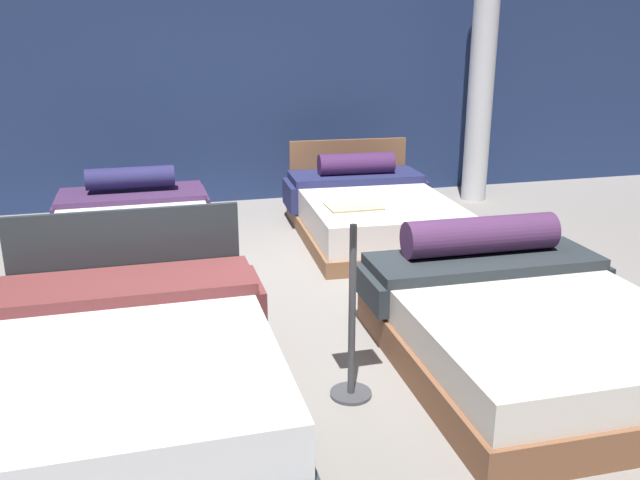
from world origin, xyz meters
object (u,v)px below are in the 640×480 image
Objects in this scene: bed_0 at (130,373)px; price_sign at (352,325)px; bed_2 at (134,233)px; bed_3 at (371,212)px; support_pillar at (483,53)px; bed_1 at (527,328)px.

bed_0 is 1.82× the size of price_sign.
bed_3 is at bearing 1.74° from bed_2.
bed_0 is 0.59× the size of support_pillar.
bed_3 is 3.14m from price_sign.
bed_0 reaches higher than bed_2.
bed_1 is 1.81× the size of price_sign.
support_pillar reaches higher than bed_1.
bed_2 is at bearing -174.59° from bed_3.
price_sign reaches higher than bed_3.
bed_3 reaches higher than bed_1.
support_pillar is at bearing 36.07° from bed_3.
price_sign is at bearing -174.85° from bed_1.
price_sign is (1.18, -2.83, 0.21)m from bed_2.
bed_2 is 3.08m from price_sign.
bed_3 is 0.63× the size of support_pillar.
bed_1 is at bearing 3.91° from price_sign.
bed_0 is 3.65m from bed_3.
bed_2 is at bearing 131.70° from bed_1.
price_sign is 0.32× the size of support_pillar.
support_pillar is (2.87, 4.04, 1.31)m from price_sign.
bed_2 is 0.61× the size of support_pillar.
bed_0 is 0.93× the size of bed_3.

